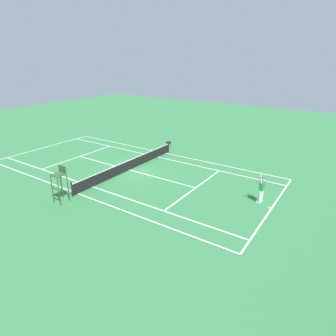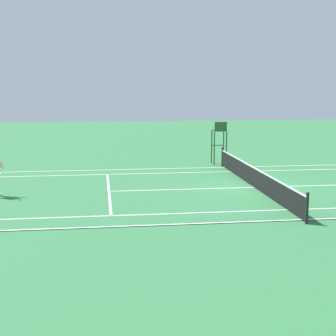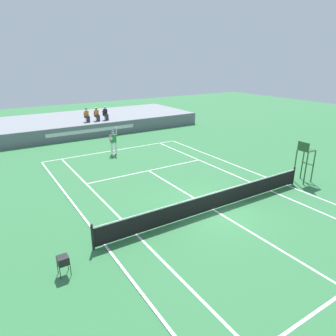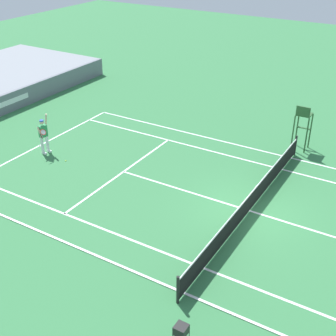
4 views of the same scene
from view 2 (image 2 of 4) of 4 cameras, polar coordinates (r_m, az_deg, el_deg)
ground_plane at (r=23.16m, az=9.48°, el=-2.18°), size 80.00×80.00×0.00m
court at (r=23.15m, az=9.48°, el=-2.16°), size 11.08×23.88×0.03m
net at (r=23.06m, az=9.51°, el=-0.91°), size 11.98×0.10×1.07m
tennis_ball at (r=21.74m, az=-14.74°, el=-3.05°), size 0.07×0.07×0.07m
umpire_chair at (r=29.36m, az=5.72°, el=3.43°), size 0.77×0.77×2.44m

